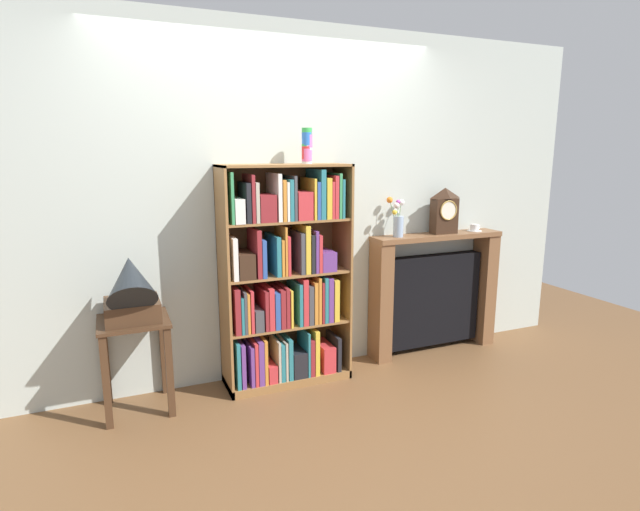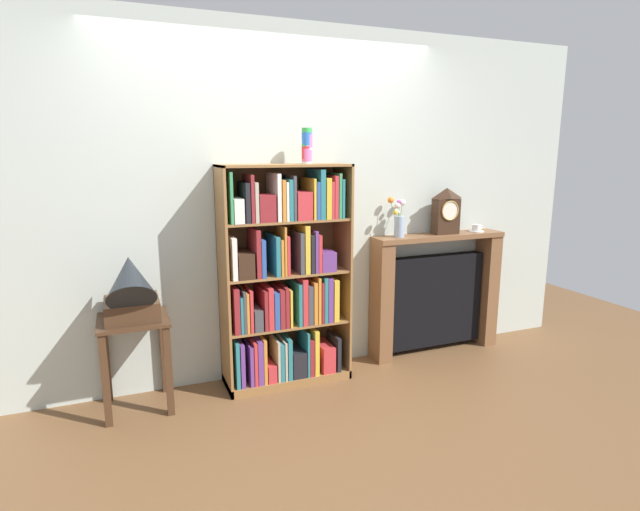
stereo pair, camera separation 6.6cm
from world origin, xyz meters
The scene contains 10 objects.
ground_plane centered at (0.00, 0.00, -0.01)m, with size 8.09×6.40×0.02m, color brown.
wall_back centered at (0.15, 0.28, 1.30)m, with size 5.09×0.08×2.60m, color beige.
bookshelf centered at (-0.01, 0.05, 0.75)m, with size 0.92×0.35×1.61m.
cup_stack centered at (0.18, 0.09, 1.73)m, with size 0.08×0.08×0.25m.
side_table_left centered at (-1.06, 0.03, 0.45)m, with size 0.44×0.42×0.63m.
gramophone centered at (-1.06, -0.04, 0.85)m, with size 0.33×0.50×0.52m.
fireplace_mantel centered at (1.36, 0.15, 0.50)m, with size 1.17×0.23×1.02m.
mantel_clock centered at (1.41, 0.13, 1.21)m, with size 0.22×0.12×0.38m.
flower_vase centered at (0.97, 0.14, 1.16)m, with size 0.16×0.14×0.32m.
teacup_with_saucer centered at (1.74, 0.13, 1.05)m, with size 0.13×0.13×0.06m.
Camera 1 is at (-1.15, -3.31, 1.70)m, focal length 28.37 mm.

